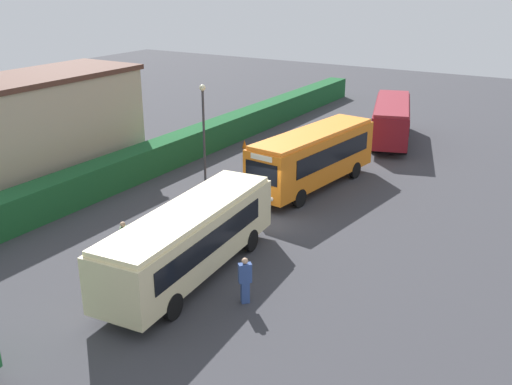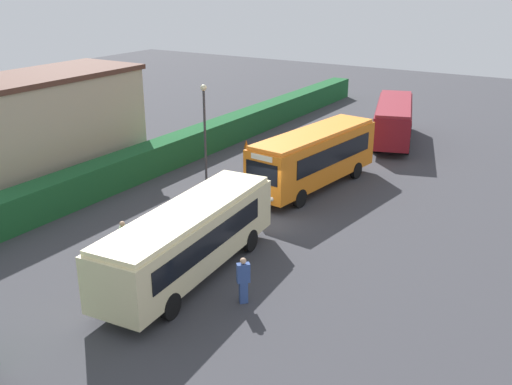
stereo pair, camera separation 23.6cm
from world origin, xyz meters
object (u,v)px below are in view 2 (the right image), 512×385
at_px(bus_maroon, 394,119).
at_px(lamppost, 205,122).
at_px(bus_orange, 314,156).
at_px(person_left, 243,279).
at_px(bus_cream, 190,236).
at_px(traffic_cone, 246,144).
at_px(person_right, 190,222).
at_px(person_center, 124,240).

relative_size(bus_maroon, lamppost, 1.70).
xyz_separation_m(bus_orange, person_left, (-12.79, -3.42, -0.94)).
distance_m(bus_cream, bus_orange, 12.09).
xyz_separation_m(bus_orange, traffic_cone, (4.90, 7.70, -1.62)).
bearing_deg(person_right, bus_maroon, 131.32).
bearing_deg(bus_cream, bus_orange, -2.79).
relative_size(person_center, person_right, 0.99).
bearing_deg(bus_cream, person_center, 93.57).
relative_size(bus_cream, person_right, 5.53).
bearing_deg(person_right, bus_cream, -5.25).
height_order(bus_cream, person_left, bus_cream).
relative_size(person_right, lamppost, 0.32).
relative_size(bus_maroon, person_center, 5.37).
bearing_deg(traffic_cone, person_left, -147.86).
height_order(person_left, traffic_cone, person_left).
bearing_deg(person_right, person_left, 13.90).
relative_size(bus_maroon, person_right, 5.30).
relative_size(person_center, traffic_cone, 3.05).
bearing_deg(traffic_cone, bus_cream, -154.53).
xyz_separation_m(bus_maroon, person_right, (-21.46, 2.16, -0.75)).
height_order(person_right, traffic_cone, person_right).
xyz_separation_m(bus_orange, person_center, (-12.55, 2.83, -0.94)).
relative_size(bus_cream, person_left, 5.51).
height_order(person_left, person_right, person_left).
bearing_deg(bus_orange, person_right, -2.44).
relative_size(bus_orange, person_center, 5.46).
height_order(person_left, lamppost, lamppost).
bearing_deg(person_right, traffic_cone, 160.03).
bearing_deg(lamppost, person_center, -163.04).
bearing_deg(traffic_cone, person_center, -164.42).
bearing_deg(lamppost, traffic_cone, 13.58).
bearing_deg(bus_orange, person_center, -5.71).
relative_size(bus_orange, lamppost, 1.73).
bearing_deg(person_center, person_right, 32.34).
distance_m(bus_cream, person_right, 3.32).
bearing_deg(bus_cream, bus_maroon, -5.08).
bearing_deg(bus_orange, lamppost, -62.03).
relative_size(bus_cream, bus_maroon, 1.04).
height_order(bus_cream, traffic_cone, bus_cream).
bearing_deg(person_center, person_left, -37.49).
xyz_separation_m(person_left, person_center, (0.24, 6.25, -0.01)).
bearing_deg(lamppost, person_left, -138.24).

